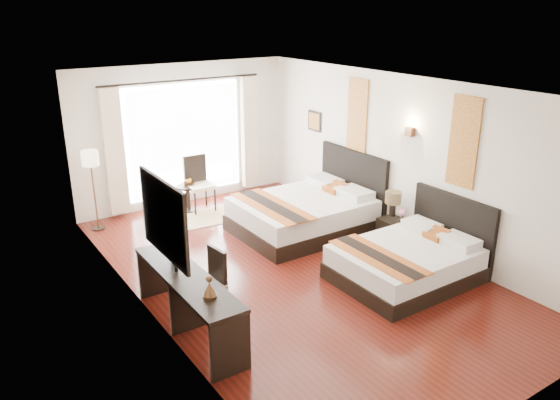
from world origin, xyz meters
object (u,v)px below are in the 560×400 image
nightstand (393,232)px  bed_near (409,260)px  vase (402,216)px  fruit_bowl (189,184)px  desk_chair (208,295)px  side_table (189,198)px  floor_lamp (91,164)px  table_lamp (393,199)px  bed_far (307,212)px  window_chair (200,194)px  console_desk (188,303)px  television (169,243)px

nightstand → bed_near: bearing=-123.8°
vase → fruit_bowl: size_ratio=0.65×
vase → fruit_bowl: 4.18m
desk_chair → side_table: 3.87m
nightstand → floor_lamp: size_ratio=0.32×
table_lamp → vase: bearing=-92.2°
desk_chair → side_table: desk_chair is taller
desk_chair → table_lamp: bearing=178.3°
table_lamp → bed_far: bearing=123.9°
nightstand → table_lamp: 0.57m
bed_far → side_table: bed_far is taller
vase → fruit_bowl: vase is taller
table_lamp → window_chair: window_chair is taller
bed_far → window_chair: size_ratio=2.18×
bed_far → console_desk: 3.59m
window_chair → bed_near: bearing=18.2°
television → window_chair: (1.97, 3.21, -0.65)m
window_chair → console_desk: bearing=-26.3°
television → side_table: (1.75, 3.26, -0.71)m
table_lamp → window_chair: (-1.99, 3.25, -0.46)m
vase → console_desk: console_desk is taller
bed_near → window_chair: 4.52m
television → bed_near: bearing=-86.0°
table_lamp → console_desk: bearing=-172.7°
console_desk → nightstand: bearing=6.5°
table_lamp → window_chair: bearing=121.4°
desk_chair → side_table: size_ratio=1.69×
side_table → fruit_bowl: (0.03, 0.03, 0.29)m
bed_far → desk_chair: 3.18m
vase → floor_lamp: size_ratio=0.10×
bed_far → television: bed_far is taller
vase → window_chair: window_chair is taller
table_lamp → bed_near: bearing=-122.7°
console_desk → side_table: 4.20m
bed_near → table_lamp: bed_near is taller
table_lamp → side_table: bearing=123.8°
floor_lamp → fruit_bowl: bearing=-1.5°
console_desk → fruit_bowl: 4.25m
vase → television: (-3.95, 0.28, 0.41)m
bed_near → television: bearing=161.2°
bed_far → vase: bearing=-60.8°
table_lamp → floor_lamp: bearing=139.6°
bed_far → fruit_bowl: size_ratio=10.85×
bed_near → television: 3.52m
fruit_bowl → window_chair: window_chair is taller
television → floor_lamp: size_ratio=0.53×
nightstand → console_desk: console_desk is taller
television → side_table: size_ratio=1.46×
desk_chair → window_chair: window_chair is taller
bed_near → bed_far: 2.34m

